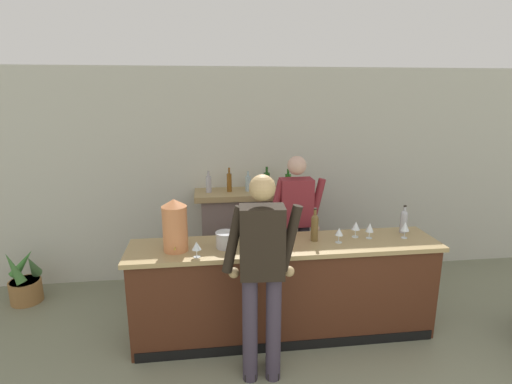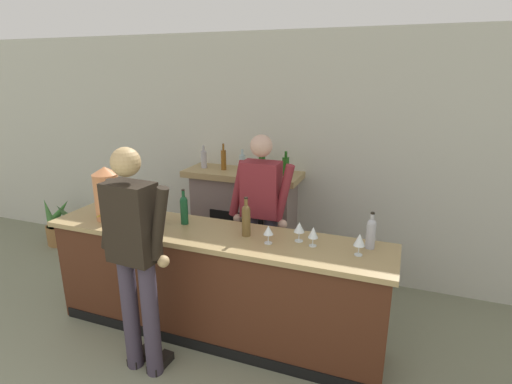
% 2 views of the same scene
% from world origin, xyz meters
% --- Properties ---
extents(wall_back_panel, '(12.00, 0.07, 2.75)m').
position_xyz_m(wall_back_panel, '(0.00, 4.02, 1.38)').
color(wall_back_panel, beige).
rests_on(wall_back_panel, ground_plane).
extents(bar_counter, '(3.06, 0.64, 1.00)m').
position_xyz_m(bar_counter, '(-0.06, 2.50, 0.50)').
color(bar_counter, '#482415').
rests_on(bar_counter, ground_plane).
extents(fireplace_stone, '(1.34, 0.52, 1.54)m').
position_xyz_m(fireplace_stone, '(-0.29, 3.76, 0.63)').
color(fireplace_stone, slate).
rests_on(fireplace_stone, ground_plane).
extents(potted_plant_corner, '(0.40, 0.43, 0.68)m').
position_xyz_m(potted_plant_corner, '(-2.99, 3.54, 0.24)').
color(potted_plant_corner, olive).
rests_on(potted_plant_corner, ground_plane).
extents(person_customer, '(0.66, 0.32, 1.83)m').
position_xyz_m(person_customer, '(-0.39, 1.88, 1.02)').
color(person_customer, '#393140').
rests_on(person_customer, ground_plane).
extents(person_bartender, '(0.66, 0.30, 1.77)m').
position_xyz_m(person_bartender, '(0.17, 3.08, 0.98)').
color(person_bartender, '#373443').
rests_on(person_bartender, ground_plane).
extents(copper_dispenser, '(0.24, 0.27, 0.50)m').
position_xyz_m(copper_dispenser, '(-1.12, 2.46, 1.25)').
color(copper_dispenser, '#CE7C4B').
rests_on(copper_dispenser, bar_counter).
extents(ice_bucket_steel, '(0.20, 0.20, 0.15)m').
position_xyz_m(ice_bucket_steel, '(-0.65, 2.47, 1.08)').
color(ice_bucket_steel, silver).
rests_on(ice_bucket_steel, bar_counter).
extents(wine_bottle_merlot_tall, '(0.07, 0.07, 0.34)m').
position_xyz_m(wine_bottle_merlot_tall, '(0.24, 2.54, 1.15)').
color(wine_bottle_merlot_tall, brown).
rests_on(wine_bottle_merlot_tall, bar_counter).
extents(wine_bottle_chardonnay_pale, '(0.07, 0.07, 0.33)m').
position_xyz_m(wine_bottle_chardonnay_pale, '(-0.39, 2.60, 1.15)').
color(wine_bottle_chardonnay_pale, '#164E2B').
rests_on(wine_bottle_chardonnay_pale, bar_counter).
extents(wine_bottle_cabernet_heavy, '(0.07, 0.07, 0.30)m').
position_xyz_m(wine_bottle_cabernet_heavy, '(1.24, 2.66, 1.13)').
color(wine_bottle_cabernet_heavy, '#AAABB4').
rests_on(wine_bottle_cabernet_heavy, bar_counter).
extents(wine_glass_mid_counter, '(0.08, 0.08, 0.15)m').
position_xyz_m(wine_glass_mid_counter, '(-0.92, 2.28, 1.11)').
color(wine_glass_mid_counter, silver).
rests_on(wine_glass_mid_counter, bar_counter).
extents(wine_glass_back_row, '(0.08, 0.08, 0.16)m').
position_xyz_m(wine_glass_back_row, '(0.81, 2.53, 1.11)').
color(wine_glass_back_row, silver).
rests_on(wine_glass_back_row, bar_counter).
extents(wine_glass_front_left, '(0.09, 0.09, 0.17)m').
position_xyz_m(wine_glass_front_left, '(1.17, 2.49, 1.12)').
color(wine_glass_front_left, silver).
rests_on(wine_glass_front_left, bar_counter).
extents(wine_glass_by_dispenser, '(0.09, 0.09, 0.17)m').
position_xyz_m(wine_glass_by_dispenser, '(0.68, 2.59, 1.12)').
color(wine_glass_by_dispenser, silver).
rests_on(wine_glass_by_dispenser, bar_counter).
extents(wine_glass_near_bucket, '(0.08, 0.08, 0.15)m').
position_xyz_m(wine_glass_near_bucket, '(0.46, 2.46, 1.11)').
color(wine_glass_near_bucket, silver).
rests_on(wine_glass_near_bucket, bar_counter).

